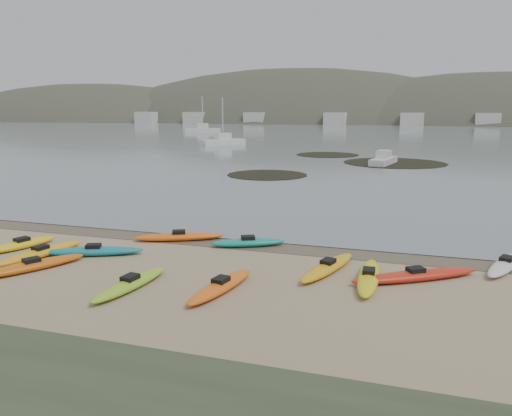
% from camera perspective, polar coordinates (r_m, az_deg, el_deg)
% --- Properties ---
extents(ground, '(600.00, 600.00, 0.00)m').
position_cam_1_polar(ground, '(21.70, -0.00, -3.88)').
color(ground, tan).
rests_on(ground, ground).
extents(wet_sand, '(60.00, 60.00, 0.00)m').
position_cam_1_polar(wet_sand, '(21.42, -0.24, -4.08)').
color(wet_sand, brown).
rests_on(wet_sand, ground).
extents(water, '(1200.00, 1200.00, 0.00)m').
position_cam_1_polar(water, '(320.09, 16.50, 9.97)').
color(water, slate).
rests_on(water, ground).
extents(kayaks, '(20.54, 9.55, 0.34)m').
position_cam_1_polar(kayaks, '(18.51, -4.51, -6.10)').
color(kayaks, yellow).
rests_on(kayaks, ground).
extents(kelp_mats, '(18.81, 27.00, 0.04)m').
position_cam_1_polar(kelp_mats, '(53.35, 10.80, 5.11)').
color(kelp_mats, black).
rests_on(kelp_mats, water).
extents(moored_boats, '(94.87, 80.01, 1.12)m').
position_cam_1_polar(moored_boats, '(99.16, 16.80, 7.96)').
color(moored_boats, silver).
rests_on(moored_boats, ground).
extents(far_hills, '(550.00, 135.00, 80.00)m').
position_cam_1_polar(far_hills, '(217.57, 26.12, 4.57)').
color(far_hills, '#384235').
rests_on(far_hills, ground).
extents(far_town, '(199.00, 5.00, 4.00)m').
position_cam_1_polar(far_town, '(165.02, 17.53, 9.64)').
color(far_town, beige).
rests_on(far_town, ground).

